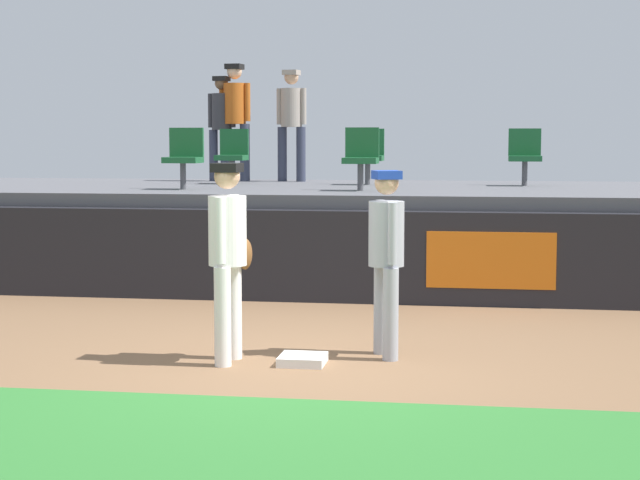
% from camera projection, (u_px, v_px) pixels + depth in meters
% --- Properties ---
extents(ground_plane, '(60.00, 60.00, 0.00)m').
position_uv_depth(ground_plane, '(282.00, 368.00, 8.96)').
color(ground_plane, brown).
extents(grass_foreground_strip, '(18.00, 2.80, 0.01)m').
position_uv_depth(grass_foreground_strip, '(209.00, 451.00, 6.57)').
color(grass_foreground_strip, '#2D722D').
rests_on(grass_foreground_strip, ground_plane).
extents(first_base, '(0.40, 0.40, 0.08)m').
position_uv_depth(first_base, '(303.00, 360.00, 9.13)').
color(first_base, white).
rests_on(first_base, ground_plane).
extents(player_fielder_home, '(0.36, 0.55, 1.76)m').
position_uv_depth(player_fielder_home, '(228.00, 248.00, 9.12)').
color(player_fielder_home, white).
rests_on(player_fielder_home, ground_plane).
extents(player_runner_visitor, '(0.42, 0.45, 1.69)m').
position_uv_depth(player_runner_visitor, '(386.00, 250.00, 9.34)').
color(player_runner_visitor, '#9EA3AD').
rests_on(player_runner_visitor, ground_plane).
extents(field_wall, '(18.00, 0.26, 1.11)m').
position_uv_depth(field_wall, '(341.00, 257.00, 12.54)').
color(field_wall, black).
rests_on(field_wall, ground_plane).
extents(bleacher_platform, '(18.00, 4.80, 1.28)m').
position_uv_depth(bleacher_platform, '(364.00, 231.00, 15.06)').
color(bleacher_platform, '#59595E').
rests_on(bleacher_platform, ground_plane).
extents(seat_front_center, '(0.45, 0.44, 0.84)m').
position_uv_depth(seat_front_center, '(361.00, 155.00, 13.83)').
color(seat_front_center, '#4C4C51').
rests_on(seat_front_center, bleacher_platform).
extents(seat_back_center, '(0.46, 0.44, 0.84)m').
position_uv_depth(seat_back_center, '(368.00, 153.00, 15.62)').
color(seat_back_center, '#4C4C51').
rests_on(seat_back_center, bleacher_platform).
extents(seat_back_left, '(0.44, 0.44, 0.84)m').
position_uv_depth(seat_back_left, '(232.00, 153.00, 15.94)').
color(seat_back_left, '#4C4C51').
rests_on(seat_back_left, bleacher_platform).
extents(seat_back_right, '(0.47, 0.44, 0.84)m').
position_uv_depth(seat_back_right, '(525.00, 153.00, 15.26)').
color(seat_back_right, '#4C4C51').
rests_on(seat_back_right, bleacher_platform).
extents(seat_front_left, '(0.47, 0.44, 0.84)m').
position_uv_depth(seat_front_left, '(184.00, 155.00, 14.20)').
color(seat_front_left, '#4C4C51').
rests_on(seat_front_left, bleacher_platform).
extents(spectator_hooded, '(0.53, 0.40, 1.89)m').
position_uv_depth(spectator_hooded, '(235.00, 114.00, 16.81)').
color(spectator_hooded, '#33384C').
rests_on(spectator_hooded, bleacher_platform).
extents(spectator_capped, '(0.50, 0.39, 1.79)m').
position_uv_depth(spectator_capped, '(291.00, 117.00, 16.73)').
color(spectator_capped, '#33384C').
rests_on(spectator_capped, bleacher_platform).
extents(spectator_casual, '(0.47, 0.37, 1.69)m').
position_uv_depth(spectator_casual, '(222.00, 121.00, 16.86)').
color(spectator_casual, '#33384C').
rests_on(spectator_casual, bleacher_platform).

